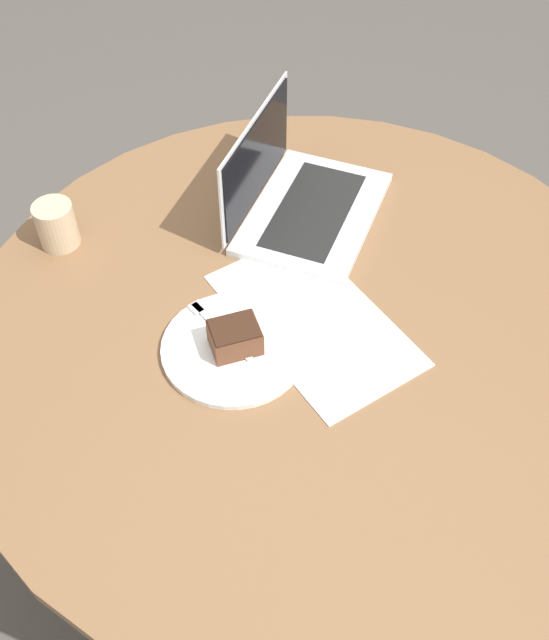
{
  "coord_description": "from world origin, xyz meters",
  "views": [
    {
      "loc": [
        -0.51,
        0.74,
        1.76
      ],
      "look_at": [
        0.03,
        0.07,
        0.75
      ],
      "focal_mm": 42.0,
      "sensor_mm": 36.0,
      "label": 1
    }
  ],
  "objects": [
    {
      "name": "ground_plane",
      "position": [
        0.0,
        0.0,
        0.0
      ],
      "size": [
        12.0,
        12.0,
        0.0
      ],
      "primitive_type": "plane",
      "color": "#4C4742"
    },
    {
      "name": "dining_table",
      "position": [
        0.0,
        0.0,
        0.59
      ],
      "size": [
        1.3,
        1.3,
        0.71
      ],
      "color": "brown",
      "rests_on": "ground_plane"
    },
    {
      "name": "paper_document",
      "position": [
        0.0,
        -0.0,
        0.71
      ],
      "size": [
        0.46,
        0.34,
        0.0
      ],
      "rotation": [
        0.0,
        0.0,
        -0.3
      ],
      "color": "white",
      "rests_on": "dining_table"
    },
    {
      "name": "plate",
      "position": [
        0.07,
        0.15,
        0.72
      ],
      "size": [
        0.26,
        0.26,
        0.01
      ],
      "color": "white",
      "rests_on": "dining_table"
    },
    {
      "name": "cake_slice",
      "position": [
        0.06,
        0.15,
        0.75
      ],
      "size": [
        0.1,
        0.11,
        0.05
      ],
      "rotation": [
        0.0,
        0.0,
        1.0
      ],
      "color": "brown",
      "rests_on": "plate"
    },
    {
      "name": "fork",
      "position": [
        0.12,
        0.13,
        0.73
      ],
      "size": [
        0.17,
        0.05,
        0.0
      ],
      "rotation": [
        0.0,
        0.0,
        6.08
      ],
      "color": "silver",
      "rests_on": "plate"
    },
    {
      "name": "coffee_glass",
      "position": [
        0.52,
        0.16,
        0.76
      ],
      "size": [
        0.08,
        0.08,
        0.09
      ],
      "color": "#C6AD89",
      "rests_on": "dining_table"
    },
    {
      "name": "laptop",
      "position": [
        0.2,
        -0.22,
        0.75
      ],
      "size": [
        0.35,
        0.41,
        0.21
      ],
      "rotation": [
        0.0,
        0.0,
        8.17
      ],
      "color": "silver",
      "rests_on": "dining_table"
    }
  ]
}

